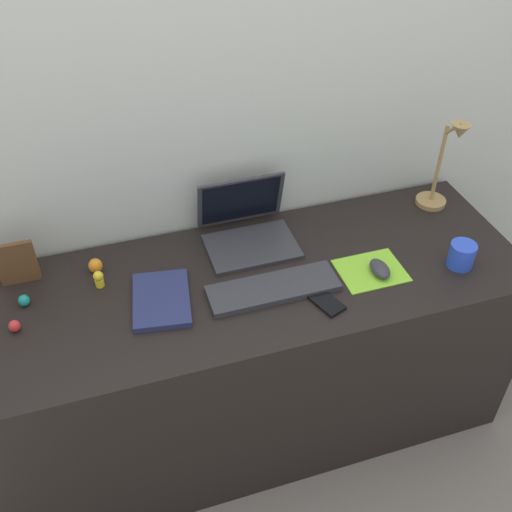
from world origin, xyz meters
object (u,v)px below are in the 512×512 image
(laptop, at_px, (247,226))
(coffee_mug, at_px, (462,255))
(cell_phone, at_px, (325,301))
(toy_figurine_orange, at_px, (95,266))
(keyboard, at_px, (273,288))
(mouse, at_px, (380,269))
(notebook_pad, at_px, (161,300))
(picture_frame, at_px, (17,263))
(toy_figurine_red, at_px, (14,326))
(toy_figurine_teal, at_px, (24,301))
(toy_figurine_yellow, at_px, (99,279))
(desk_lamp, at_px, (444,168))

(laptop, xyz_separation_m, coffee_mug, (0.62, -0.34, -0.01))
(cell_phone, bearing_deg, toy_figurine_orange, 131.10)
(keyboard, bearing_deg, mouse, -4.56)
(laptop, xyz_separation_m, notebook_pad, (-0.34, -0.22, -0.04))
(picture_frame, height_order, toy_figurine_orange, picture_frame)
(keyboard, bearing_deg, toy_figurine_red, 174.95)
(toy_figurine_red, bearing_deg, laptop, 15.33)
(keyboard, height_order, picture_frame, picture_frame)
(picture_frame, height_order, toy_figurine_teal, picture_frame)
(notebook_pad, height_order, toy_figurine_red, toy_figurine_red)
(mouse, xyz_separation_m, toy_figurine_yellow, (-0.86, 0.21, 0.01))
(desk_lamp, xyz_separation_m, picture_frame, (-1.45, 0.04, -0.10))
(toy_figurine_yellow, relative_size, toy_figurine_orange, 1.15)
(notebook_pad, xyz_separation_m, picture_frame, (-0.40, 0.23, 0.06))
(laptop, height_order, toy_figurine_red, laptop)
(laptop, bearing_deg, toy_figurine_yellow, -169.98)
(toy_figurine_red, bearing_deg, keyboard, -5.05)
(keyboard, distance_m, picture_frame, 0.80)
(laptop, height_order, toy_figurine_orange, laptop)
(desk_lamp, bearing_deg, keyboard, -161.28)
(mouse, xyz_separation_m, desk_lamp, (0.36, 0.27, 0.15))
(laptop, height_order, notebook_pad, laptop)
(keyboard, distance_m, coffee_mug, 0.62)
(keyboard, bearing_deg, notebook_pad, 170.67)
(mouse, height_order, toy_figurine_orange, toy_figurine_orange)
(cell_phone, bearing_deg, desk_lamp, 9.95)
(cell_phone, bearing_deg, toy_figurine_red, 149.49)
(laptop, xyz_separation_m, picture_frame, (-0.74, 0.01, 0.02))
(notebook_pad, bearing_deg, desk_lamp, 18.65)
(coffee_mug, bearing_deg, toy_figurine_orange, 163.91)
(toy_figurine_red, relative_size, toy_figurine_orange, 0.74)
(toy_figurine_red, xyz_separation_m, toy_figurine_yellow, (0.25, 0.12, 0.01))
(mouse, relative_size, toy_figurine_yellow, 1.70)
(desk_lamp, relative_size, toy_figurine_teal, 9.72)
(mouse, distance_m, desk_lamp, 0.47)
(desk_lamp, distance_m, toy_figurine_teal, 1.45)
(picture_frame, relative_size, toy_figurine_orange, 3.05)
(keyboard, relative_size, toy_figurine_yellow, 7.27)
(notebook_pad, height_order, toy_figurine_orange, toy_figurine_orange)
(picture_frame, bearing_deg, keyboard, -20.79)
(desk_lamp, height_order, toy_figurine_red, desk_lamp)
(cell_phone, distance_m, toy_figurine_teal, 0.91)
(desk_lamp, distance_m, picture_frame, 1.45)
(notebook_pad, xyz_separation_m, toy_figurine_orange, (-0.17, 0.20, 0.01))
(laptop, distance_m, toy_figurine_teal, 0.74)
(mouse, distance_m, notebook_pad, 0.69)
(notebook_pad, relative_size, toy_figurine_teal, 6.38)
(laptop, xyz_separation_m, toy_figurine_red, (-0.76, -0.21, -0.04))
(laptop, relative_size, cell_phone, 2.34)
(toy_figurine_red, relative_size, toy_figurine_yellow, 0.65)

